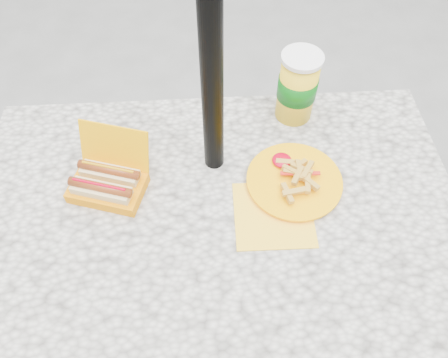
{
  "coord_description": "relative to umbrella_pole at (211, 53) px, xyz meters",
  "views": [
    {
      "loc": [
        -0.02,
        -0.55,
        1.66
      ],
      "look_at": [
        0.02,
        0.06,
        0.8
      ],
      "focal_mm": 35.0,
      "sensor_mm": 36.0,
      "label": 1
    }
  ],
  "objects": [
    {
      "name": "picnic_table",
      "position": [
        0.0,
        -0.16,
        -0.46
      ],
      "size": [
        1.2,
        0.8,
        0.75
      ],
      "color": "beige",
      "rests_on": "ground"
    },
    {
      "name": "fries_plate",
      "position": [
        0.19,
        -0.09,
        -0.34
      ],
      "size": [
        0.28,
        0.31,
        0.05
      ],
      "rotation": [
        0.0,
        0.0,
        -0.33
      ],
      "color": "yellow",
      "rests_on": "picnic_table"
    },
    {
      "name": "ground",
      "position": [
        0.0,
        -0.16,
        -1.1
      ],
      "size": [
        60.0,
        60.0,
        0.0
      ],
      "primitive_type": "plane",
      "color": "slate"
    },
    {
      "name": "umbrella_pole",
      "position": [
        0.0,
        0.0,
        0.0
      ],
      "size": [
        0.05,
        0.05,
        2.2
      ],
      "primitive_type": "cylinder",
      "color": "black",
      "rests_on": "ground"
    },
    {
      "name": "soda_cup",
      "position": [
        0.23,
        0.16,
        -0.25
      ],
      "size": [
        0.11,
        0.11,
        0.2
      ],
      "rotation": [
        0.0,
        0.0,
        -0.14
      ],
      "color": "yellow",
      "rests_on": "picnic_table"
    },
    {
      "name": "hotdog_box",
      "position": [
        -0.27,
        -0.07,
        -0.32
      ],
      "size": [
        0.22,
        0.2,
        0.14
      ],
      "rotation": [
        0.0,
        0.0,
        -0.3
      ],
      "color": "#FFAA00",
      "rests_on": "picnic_table"
    }
  ]
}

